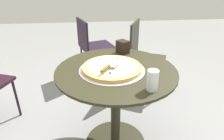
{
  "coord_description": "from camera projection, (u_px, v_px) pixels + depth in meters",
  "views": [
    {
      "loc": [
        1.27,
        -0.17,
        1.35
      ],
      "look_at": [
        0.01,
        -0.03,
        0.73
      ],
      "focal_mm": 31.21,
      "sensor_mm": 36.0,
      "label": 1
    }
  ],
  "objects": [
    {
      "name": "patio_chair_near",
      "position": [
        92.0,
        44.0,
        2.7
      ],
      "size": [
        0.55,
        0.55,
        0.83
      ],
      "color": "black",
      "rests_on": "ground"
    },
    {
      "name": "patio_table",
      "position": [
        116.0,
        95.0,
        1.52
      ],
      "size": [
        0.89,
        0.89,
        0.73
      ],
      "color": "#282717",
      "rests_on": "ground"
    },
    {
      "name": "patio_chair_far",
      "position": [
        142.0,
        53.0,
        2.34
      ],
      "size": [
        0.52,
        0.52,
        0.87
      ],
      "color": "#282820",
      "rests_on": "ground"
    },
    {
      "name": "drinking_cup",
      "position": [
        152.0,
        80.0,
        1.13
      ],
      "size": [
        0.07,
        0.07,
        0.13
      ],
      "primitive_type": "cylinder",
      "color": "silver",
      "rests_on": "patio_table"
    },
    {
      "name": "pizza_on_tray",
      "position": [
        112.0,
        68.0,
        1.4
      ],
      "size": [
        0.47,
        0.47,
        0.05
      ],
      "color": "silver",
      "rests_on": "patio_table"
    },
    {
      "name": "napkin_dispenser",
      "position": [
        123.0,
        47.0,
        1.68
      ],
      "size": [
        0.13,
        0.12,
        0.11
      ],
      "primitive_type": "cube",
      "rotation": [
        0.0,
        0.0,
        3.77
      ],
      "color": "black",
      "rests_on": "patio_table"
    },
    {
      "name": "pizza_server",
      "position": [
        109.0,
        66.0,
        1.33
      ],
      "size": [
        0.2,
        0.16,
        0.02
      ],
      "color": "silver",
      "rests_on": "pizza_on_tray"
    }
  ]
}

